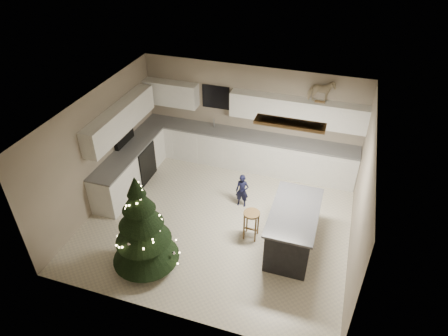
{
  "coord_description": "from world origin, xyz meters",
  "views": [
    {
      "loc": [
        2.1,
        -6.15,
        5.92
      ],
      "look_at": [
        0.0,
        0.35,
        1.15
      ],
      "focal_mm": 32.0,
      "sensor_mm": 36.0,
      "label": 1
    }
  ],
  "objects_px": {
    "island": "(293,229)",
    "rocking_horse": "(321,91)",
    "bar_stool": "(252,219)",
    "christmas_tree": "(143,231)",
    "toddler": "(242,191)"
  },
  "relations": [
    {
      "from": "island",
      "to": "toddler",
      "type": "distance_m",
      "value": 1.6
    },
    {
      "from": "rocking_horse",
      "to": "island",
      "type": "bearing_deg",
      "value": 162.36
    },
    {
      "from": "christmas_tree",
      "to": "rocking_horse",
      "type": "height_order",
      "value": "rocking_horse"
    },
    {
      "from": "bar_stool",
      "to": "rocking_horse",
      "type": "height_order",
      "value": "rocking_horse"
    },
    {
      "from": "toddler",
      "to": "bar_stool",
      "type": "bearing_deg",
      "value": -64.89
    },
    {
      "from": "toddler",
      "to": "island",
      "type": "bearing_deg",
      "value": -37.49
    },
    {
      "from": "christmas_tree",
      "to": "rocking_horse",
      "type": "relative_size",
      "value": 3.31
    },
    {
      "from": "toddler",
      "to": "rocking_horse",
      "type": "distance_m",
      "value": 2.82
    },
    {
      "from": "bar_stool",
      "to": "christmas_tree",
      "type": "height_order",
      "value": "christmas_tree"
    },
    {
      "from": "island",
      "to": "rocking_horse",
      "type": "xyz_separation_m",
      "value": [
        0.0,
        2.63,
        1.78
      ]
    },
    {
      "from": "christmas_tree",
      "to": "rocking_horse",
      "type": "distance_m",
      "value": 4.89
    },
    {
      "from": "bar_stool",
      "to": "christmas_tree",
      "type": "bearing_deg",
      "value": -142.08
    },
    {
      "from": "christmas_tree",
      "to": "toddler",
      "type": "height_order",
      "value": "christmas_tree"
    },
    {
      "from": "island",
      "to": "christmas_tree",
      "type": "bearing_deg",
      "value": -153.09
    },
    {
      "from": "toddler",
      "to": "christmas_tree",
      "type": "bearing_deg",
      "value": -120.51
    }
  ]
}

